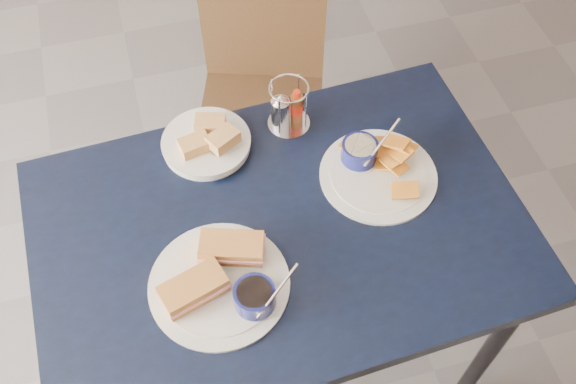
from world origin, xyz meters
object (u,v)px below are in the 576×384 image
object	(u,v)px
sandwich_plate	(223,279)
plantain_plate	(374,166)
chair_far	(255,80)
dining_table	(281,241)
bread_basket	(207,142)
condiment_caddy	(287,109)

from	to	relation	value
sandwich_plate	plantain_plate	bearing A→B (deg)	25.84
chair_far	plantain_plate	world-z (taller)	plantain_plate
dining_table	bread_basket	world-z (taller)	bread_basket
condiment_caddy	bread_basket	bearing A→B (deg)	-174.90
condiment_caddy	plantain_plate	bearing A→B (deg)	-51.03
dining_table	bread_basket	size ratio (longest dim) A/B	5.29
sandwich_plate	plantain_plate	distance (m)	0.47
chair_far	sandwich_plate	bearing A→B (deg)	-107.78
dining_table	bread_basket	xyz separation A→B (m)	(-0.11, 0.28, 0.09)
dining_table	condiment_caddy	size ratio (longest dim) A/B	8.59
bread_basket	condiment_caddy	world-z (taller)	condiment_caddy
sandwich_plate	bread_basket	xyz separation A→B (m)	(0.05, 0.39, -0.00)
dining_table	chair_far	bearing A→B (deg)	81.39
plantain_plate	condiment_caddy	bearing A→B (deg)	128.97
chair_far	bread_basket	bearing A→B (deg)	-116.28
chair_far	dining_table	bearing A→B (deg)	-98.61
sandwich_plate	condiment_caddy	bearing A→B (deg)	57.56
sandwich_plate	bread_basket	size ratio (longest dim) A/B	1.45
chair_far	plantain_plate	xyz separation A→B (m)	(0.15, -0.64, 0.28)
dining_table	sandwich_plate	size ratio (longest dim) A/B	3.65
chair_far	condiment_caddy	size ratio (longest dim) A/B	6.22
sandwich_plate	condiment_caddy	world-z (taller)	condiment_caddy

